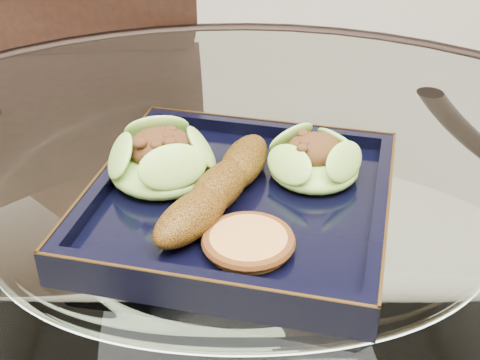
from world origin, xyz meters
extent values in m
cylinder|color=white|center=(0.00, 0.00, 0.76)|extent=(1.10, 1.10, 0.01)
torus|color=black|center=(0.00, 0.00, 0.76)|extent=(1.13, 1.13, 0.02)
cylinder|color=black|center=(0.28, 0.28, 0.38)|extent=(0.04, 0.04, 0.75)
cylinder|color=black|center=(-0.28, 0.28, 0.38)|extent=(0.04, 0.04, 0.75)
cube|color=black|center=(-0.22, 0.40, 0.50)|extent=(0.45, 0.45, 0.04)
cube|color=black|center=(-0.22, 0.60, 0.79)|extent=(0.42, 0.04, 0.49)
cylinder|color=black|center=(-0.41, 0.59, 0.24)|extent=(0.03, 0.03, 0.48)
cylinder|color=black|center=(-0.03, 0.59, 0.24)|extent=(0.03, 0.03, 0.48)
cube|color=black|center=(0.00, 0.03, 0.77)|extent=(0.35, 0.35, 0.02)
ellipsoid|color=#4F8D29|center=(-0.07, 0.07, 0.80)|extent=(0.12, 0.12, 0.04)
ellipsoid|color=#51912A|center=(0.08, 0.06, 0.80)|extent=(0.10, 0.10, 0.03)
ellipsoid|color=#603B0A|center=(-0.02, 0.02, 0.80)|extent=(0.13, 0.18, 0.03)
cylinder|color=#C07940|center=(0.00, -0.05, 0.79)|extent=(0.08, 0.08, 0.01)
camera|label=1|loc=(-0.06, -0.48, 1.13)|focal=50.00mm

